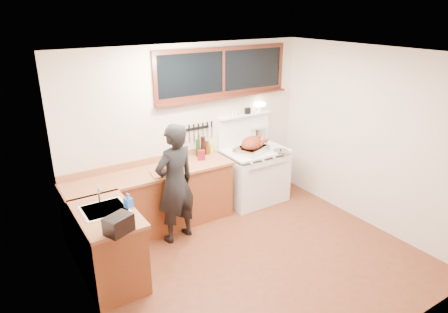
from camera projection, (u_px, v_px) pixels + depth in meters
ground_plane at (256, 260)px, 5.20m from camera, size 4.00×3.50×0.02m
room_shell at (260, 139)px, 4.61m from camera, size 4.10×3.60×2.65m
counter_back at (152, 200)px, 5.77m from camera, size 2.44×0.64×1.00m
counter_left at (109, 246)px, 4.67m from camera, size 0.64×1.09×0.90m
sink_unit at (105, 213)px, 4.60m from camera, size 0.50×0.45×0.37m
vintage_stove at (254, 174)px, 6.65m from camera, size 1.02×0.74×1.58m
back_window at (224, 77)px, 6.12m from camera, size 2.32×0.13×0.77m
left_doorway at (110, 259)px, 3.37m from camera, size 0.02×1.04×2.17m
knife_strip at (197, 129)px, 6.16m from camera, size 0.52×0.03×0.28m
man at (175, 184)px, 5.38m from camera, size 0.68×0.52×1.69m
soap_bottle at (128, 201)px, 4.58m from camera, size 0.11×0.11×0.18m
toaster at (119, 224)px, 4.08m from camera, size 0.33×0.29×0.19m
cutting_board at (165, 170)px, 5.54m from camera, size 0.41×0.33×0.13m
roast_turkey at (252, 146)px, 6.33m from camera, size 0.59×0.52×0.26m
stockpot at (257, 135)px, 6.81m from camera, size 0.33×0.33×0.26m
saucepan at (246, 141)px, 6.72m from camera, size 0.18×0.28×0.11m
pot_lid at (281, 151)px, 6.40m from camera, size 0.28×0.28×0.04m
coffee_tin at (201, 155)px, 6.04m from camera, size 0.12×0.11×0.15m
pitcher at (184, 155)px, 5.99m from camera, size 0.10×0.10×0.17m
bottle_cluster at (204, 147)px, 6.20m from camera, size 0.31×0.07×0.30m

